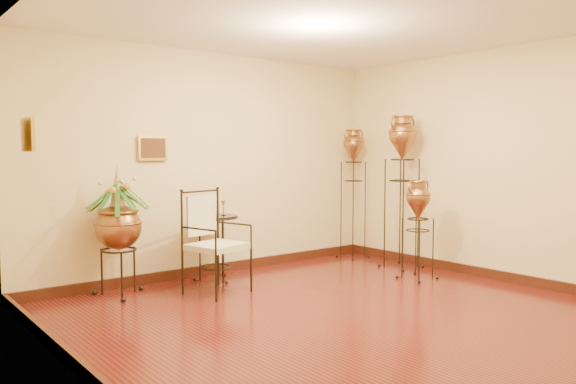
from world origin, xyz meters
TOP-DOWN VIEW (x-y plane):
  - ground at (0.00, 0.00)m, footprint 5.00×5.00m
  - room_shell at (-0.01, 0.01)m, footprint 5.02×5.02m
  - amphora_tall at (2.15, 2.15)m, footprint 0.50×0.50m
  - amphora_mid at (2.15, 1.24)m, footprint 0.56×0.56m
  - amphora_short at (1.76, 0.65)m, footprint 0.48×0.48m
  - planter_urn at (-1.41, 2.15)m, footprint 0.87×0.87m
  - armchair at (-0.52, 1.58)m, footprint 0.76×0.73m
  - side_table at (-0.21, 2.14)m, footprint 0.60×0.60m

SIDE VIEW (x-z plane):
  - ground at x=0.00m, z-range 0.00..0.00m
  - side_table at x=-0.21m, z-range -0.09..0.91m
  - armchair at x=-0.52m, z-range 0.00..1.14m
  - amphora_short at x=1.76m, z-range 0.00..1.23m
  - planter_urn at x=-1.41m, z-range 0.09..1.53m
  - amphora_tall at x=2.15m, z-range 0.02..1.93m
  - amphora_mid at x=2.15m, z-range 0.01..2.08m
  - room_shell at x=-0.01m, z-range 0.33..3.14m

